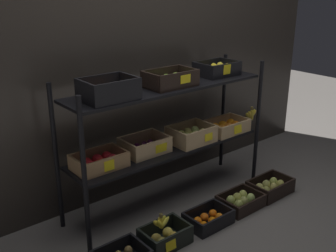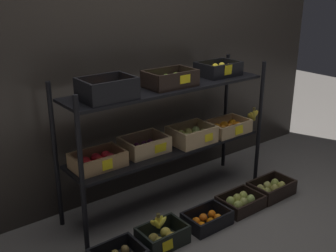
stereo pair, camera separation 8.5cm
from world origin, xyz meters
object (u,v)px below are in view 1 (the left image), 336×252
Objects in this scene: banana_bunch_loose at (161,223)px; crate_ground_rightmost_pear at (270,187)px; crate_ground_apple_gold at (165,237)px; display_rack at (171,119)px; crate_ground_tangerine at (208,219)px; crate_ground_pear at (240,201)px.

crate_ground_rightmost_pear is at bearing -0.58° from banana_bunch_loose.
crate_ground_rightmost_pear is at bearing -0.68° from crate_ground_apple_gold.
crate_ground_tangerine is (-0.01, -0.43, -0.64)m from display_rack.
crate_ground_tangerine is (0.38, -0.02, -0.01)m from crate_ground_apple_gold.
crate_ground_apple_gold is at bearing 179.32° from crate_ground_rightmost_pear.
display_rack reaches higher than crate_ground_rightmost_pear.
crate_ground_tangerine is at bearing -177.89° from crate_ground_pear.
banana_bunch_loose is (-0.42, 0.02, 0.14)m from crate_ground_tangerine.
crate_ground_pear is 0.35m from crate_ground_rightmost_pear.
crate_ground_rightmost_pear is 2.69× the size of banana_bunch_loose.
display_rack is 5.56× the size of crate_ground_apple_gold.
display_rack is at bearing 46.83° from crate_ground_apple_gold.
crate_ground_apple_gold is 0.96× the size of crate_ground_tangerine.
crate_ground_apple_gold is 2.34× the size of banana_bunch_loose.
crate_ground_rightmost_pear is (1.09, -0.01, 0.00)m from crate_ground_apple_gold.
banana_bunch_loose is at bearing 179.42° from crate_ground_rightmost_pear.
display_rack reaches higher than crate_ground_apple_gold.
crate_ground_pear is 0.90× the size of crate_ground_rightmost_pear.
crate_ground_apple_gold is 0.74m from crate_ground_pear.
crate_ground_pear is (0.36, 0.01, 0.01)m from crate_ground_tangerine.
display_rack is 0.78m from banana_bunch_loose.
crate_ground_pear is (0.74, -0.00, -0.00)m from crate_ground_apple_gold.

